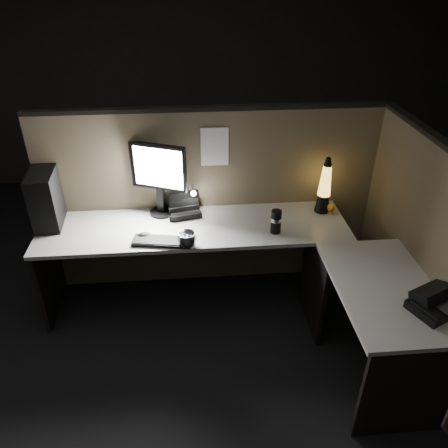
{
  "coord_description": "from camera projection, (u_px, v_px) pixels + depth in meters",
  "views": [
    {
      "loc": [
        -0.17,
        -2.17,
        2.45
      ],
      "look_at": [
        0.05,
        0.35,
        0.89
      ],
      "focal_mm": 35.0,
      "sensor_mm": 36.0,
      "label": 1
    }
  ],
  "objects": [
    {
      "name": "floor",
      "position": [
        221.0,
        355.0,
        3.14
      ],
      "size": [
        6.0,
        6.0,
        0.0
      ],
      "primitive_type": "plane",
      "color": "black",
      "rests_on": "ground"
    },
    {
      "name": "room_shell",
      "position": [
        220.0,
        141.0,
        2.29
      ],
      "size": [
        6.0,
        6.0,
        6.0
      ],
      "color": "silver",
      "rests_on": "ground"
    },
    {
      "name": "partition_back",
      "position": [
        211.0,
        202.0,
        3.54
      ],
      "size": [
        2.66,
        0.06,
        1.5
      ],
      "primitive_type": "cube",
      "color": "brown",
      "rests_on": "ground"
    },
    {
      "name": "partition_right",
      "position": [
        416.0,
        253.0,
        2.93
      ],
      "size": [
        0.06,
        1.66,
        1.5
      ],
      "primitive_type": "cube",
      "color": "brown",
      "rests_on": "ground"
    },
    {
      "name": "desk",
      "position": [
        243.0,
        268.0,
        3.06
      ],
      "size": [
        2.6,
        1.6,
        0.73
      ],
      "color": "#AEADA5",
      "rests_on": "ground"
    },
    {
      "name": "pc_tower",
      "position": [
        46.0,
        197.0,
        3.2
      ],
      "size": [
        0.21,
        0.41,
        0.42
      ],
      "primitive_type": "cube",
      "rotation": [
        0.0,
        0.0,
        0.07
      ],
      "color": "black",
      "rests_on": "desk"
    },
    {
      "name": "monitor",
      "position": [
        159.0,
        173.0,
        3.25
      ],
      "size": [
        0.42,
        0.21,
        0.56
      ],
      "rotation": [
        0.0,
        0.0,
        -0.4
      ],
      "color": "black",
      "rests_on": "desk"
    },
    {
      "name": "keyboard",
      "position": [
        162.0,
        241.0,
        3.06
      ],
      "size": [
        0.43,
        0.21,
        0.02
      ],
      "primitive_type": "cube",
      "rotation": [
        0.0,
        0.0,
        -0.17
      ],
      "color": "black",
      "rests_on": "desk"
    },
    {
      "name": "mouse",
      "position": [
        144.0,
        235.0,
        3.12
      ],
      "size": [
        0.11,
        0.09,
        0.04
      ],
      "primitive_type": "ellipsoid",
      "rotation": [
        0.0,
        0.0,
        0.24
      ],
      "color": "black",
      "rests_on": "desk"
    },
    {
      "name": "clip_lamp",
      "position": [
        194.0,
        197.0,
        3.38
      ],
      "size": [
        0.04,
        0.16,
        0.21
      ],
      "color": "silver",
      "rests_on": "desk"
    },
    {
      "name": "organizer",
      "position": [
        184.0,
        209.0,
        3.39
      ],
      "size": [
        0.27,
        0.25,
        0.18
      ],
      "rotation": [
        0.0,
        0.0,
        0.22
      ],
      "color": "black",
      "rests_on": "desk"
    },
    {
      "name": "lava_lamp",
      "position": [
        324.0,
        190.0,
        3.35
      ],
      "size": [
        0.12,
        0.12,
        0.45
      ],
      "color": "black",
      "rests_on": "desk"
    },
    {
      "name": "travel_mug",
      "position": [
        276.0,
        222.0,
        3.14
      ],
      "size": [
        0.08,
        0.08,
        0.18
      ],
      "primitive_type": "cylinder",
      "color": "black",
      "rests_on": "desk"
    },
    {
      "name": "steel_mug",
      "position": [
        187.0,
        240.0,
        3.0
      ],
      "size": [
        0.17,
        0.17,
        0.11
      ],
      "primitive_type": "imported",
      "rotation": [
        0.0,
        0.0,
        -0.31
      ],
      "color": "silver",
      "rests_on": "desk"
    },
    {
      "name": "figurine",
      "position": [
        331.0,
        207.0,
        3.39
      ],
      "size": [
        0.06,
        0.06,
        0.06
      ],
      "primitive_type": "sphere",
      "color": "orange",
      "rests_on": "desk"
    },
    {
      "name": "pinned_paper",
      "position": [
        215.0,
        147.0,
        3.26
      ],
      "size": [
        0.21,
        0.0,
        0.3
      ],
      "primitive_type": "cube",
      "color": "white",
      "rests_on": "partition_back"
    },
    {
      "name": "desk_phone",
      "position": [
        432.0,
        302.0,
        2.46
      ],
      "size": [
        0.3,
        0.3,
        0.14
      ],
      "rotation": [
        0.0,
        0.0,
        0.42
      ],
      "color": "black",
      "rests_on": "desk"
    }
  ]
}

